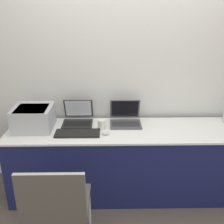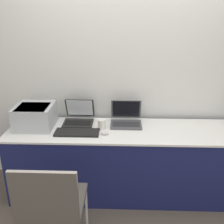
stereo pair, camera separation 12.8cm
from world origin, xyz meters
TOP-DOWN VIEW (x-y plane):
  - ground_plane at (0.00, 0.00)m, footprint 14.00×14.00m
  - wall_back at (0.00, 0.68)m, footprint 8.00×0.05m
  - table at (0.00, 0.29)m, footprint 2.43×0.61m
  - printer at (-0.95, 0.34)m, footprint 0.38×0.37m
  - laptop_left at (-0.52, 0.47)m, footprint 0.31×0.32m
  - laptop_right at (-0.01, 0.45)m, footprint 0.32×0.31m
  - external_keyboard at (-0.50, 0.19)m, footprint 0.43×0.17m
  - coffee_cup at (-0.26, 0.31)m, footprint 0.08×0.08m
  - mouse at (-0.22, 0.18)m, footprint 0.07×0.05m
  - chair at (-0.58, -0.54)m, footprint 0.47×0.47m

SIDE VIEW (x-z plane):
  - ground_plane at x=0.00m, z-range 0.00..0.00m
  - table at x=0.00m, z-range 0.00..0.75m
  - chair at x=-0.58m, z-range 0.08..0.99m
  - external_keyboard at x=-0.50m, z-range 0.75..0.77m
  - mouse at x=-0.22m, z-range 0.75..0.79m
  - coffee_cup at x=-0.26m, z-range 0.75..0.85m
  - laptop_left at x=-0.52m, z-range 0.69..0.92m
  - laptop_right at x=-0.01m, z-range 0.69..0.92m
  - printer at x=-0.95m, z-range 0.76..0.99m
  - wall_back at x=0.00m, z-range 0.00..2.60m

